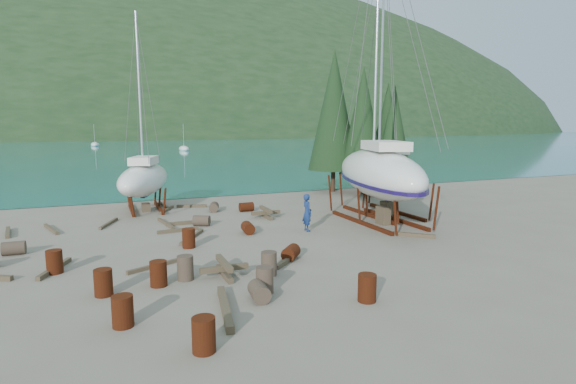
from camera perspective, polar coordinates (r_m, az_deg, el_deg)
name	(u,v)px	position (r m, az deg, el deg)	size (l,w,h in m)	color
ground	(265,247)	(20.56, -2.90, -6.98)	(600.00, 600.00, 0.00)	#6A5F54
bay_water	(110,133)	(333.78, -21.64, 6.96)	(700.00, 700.00, 0.00)	#1B728A
far_hill	(110,133)	(338.78, -21.66, 6.98)	(800.00, 360.00, 110.00)	black
far_house_center	(65,131)	(209.11, -26.49, 6.91)	(6.60, 5.60, 5.60)	beige
far_house_right	(186,131)	(211.88, -12.77, 7.60)	(6.60, 5.60, 5.60)	beige
cypress_near_right	(363,121)	(36.16, 9.49, 8.87)	(3.60, 3.60, 10.00)	black
cypress_mid_right	(394,133)	(35.34, 13.27, 7.36)	(3.06, 3.06, 8.50)	black
cypress_back_left	(334,110)	(37.15, 5.87, 10.27)	(4.14, 4.14, 11.50)	black
cypress_far_right	(387,128)	(38.65, 12.48, 7.89)	(3.24, 3.24, 9.00)	black
moored_boat_mid	(184,149)	(100.19, -13.08, 5.36)	(2.00, 5.00, 6.05)	white
moored_boat_far	(95,145)	(128.77, -23.32, 5.54)	(2.00, 5.00, 6.05)	white
large_sailboat_near	(379,172)	(25.71, 11.46, 2.46)	(6.25, 11.72, 17.72)	white
large_sailboat_far	(383,172)	(27.94, 12.01, 2.53)	(6.58, 10.69, 16.31)	white
small_sailboat_shore	(144,179)	(30.37, -17.81, 1.61)	(4.95, 8.18, 12.49)	white
worker	(307,213)	(23.37, 2.45, -2.63)	(0.71, 0.47, 1.96)	navy
drum_0	(123,311)	(13.48, -20.26, -14.02)	(0.58, 0.58, 0.88)	#531D0E
drum_1	(259,292)	(14.50, -3.67, -12.51)	(0.58, 0.58, 0.88)	#2D2823
drum_3	(204,335)	(11.62, -10.65, -17.39)	(0.58, 0.58, 0.88)	#531D0E
drum_4	(246,207)	(28.89, -5.30, -1.90)	(0.58, 0.58, 0.88)	#531D0E
drum_5	(269,263)	(16.73, -2.43, -9.06)	(0.58, 0.58, 0.88)	#2D2823
drum_6	(248,228)	(23.05, -5.11, -4.56)	(0.58, 0.58, 0.88)	#531D0E
drum_7	(367,288)	(14.56, 10.01, -11.90)	(0.58, 0.58, 0.88)	#531D0E
drum_8	(54,262)	(19.03, -27.53, -7.86)	(0.58, 0.58, 0.88)	#531D0E
drum_9	(202,221)	(25.11, -10.92, -3.60)	(0.58, 0.58, 0.88)	#2D2823
drum_10	(158,274)	(16.26, -16.12, -9.92)	(0.58, 0.58, 0.88)	#531D0E
drum_11	(214,207)	(29.12, -9.38, -1.89)	(0.58, 0.58, 0.88)	#2D2823
drum_12	(291,253)	(18.62, 0.36, -7.70)	(0.58, 0.58, 0.88)	#531D0E
drum_13	(103,282)	(15.97, -22.40, -10.58)	(0.58, 0.58, 0.88)	#531D0E
drum_14	(189,238)	(20.80, -12.50, -5.75)	(0.58, 0.58, 0.88)	#531D0E
drum_15	(14,248)	(22.54, -31.47, -6.10)	(0.58, 0.58, 0.88)	#2D2823
drum_16	(185,268)	(16.64, -12.91, -9.37)	(0.58, 0.58, 0.88)	#2D2823
drum_17	(265,280)	(15.05, -2.98, -11.10)	(0.58, 0.58, 0.88)	#2D2823
timber_0	(164,205)	(31.66, -15.43, -1.66)	(0.14, 2.92, 0.14)	brown
timber_1	(414,235)	(23.14, 15.70, -5.29)	(0.19, 2.02, 0.19)	brown
timber_2	(8,232)	(26.94, -32.02, -4.36)	(0.19, 2.22, 0.19)	brown
timber_3	(157,265)	(18.42, -16.30, -8.93)	(0.15, 2.51, 0.15)	brown
timber_4	(178,230)	(24.00, -13.78, -4.75)	(0.17, 2.14, 0.17)	brown
timber_6	(192,206)	(30.85, -12.12, -1.76)	(0.19, 1.99, 0.19)	brown
timber_7	(286,262)	(18.12, -0.29, -8.83)	(0.17, 1.70, 0.17)	brown
timber_8	(183,223)	(25.66, -13.16, -3.85)	(0.19, 1.89, 0.19)	brown
timber_9	(167,210)	(30.00, -15.12, -2.19)	(0.15, 2.31, 0.15)	brown
timber_10	(166,223)	(25.85, -15.27, -3.87)	(0.16, 2.68, 0.16)	brown
timber_11	(192,237)	(22.50, -12.10, -5.60)	(0.15, 2.83, 0.15)	brown
timber_12	(55,269)	(19.44, -27.51, -8.62)	(0.17, 2.40, 0.17)	brown
timber_15	(109,224)	(26.87, -21.81, -3.74)	(0.15, 2.59, 0.15)	brown
timber_16	(225,308)	(13.87, -7.99, -14.36)	(0.23, 3.11, 0.23)	brown
timber_17	(51,229)	(26.69, -27.88, -4.18)	(0.16, 2.54, 0.16)	brown
timber_pile_fore	(224,268)	(16.79, -8.09, -9.58)	(1.80, 1.80, 0.60)	brown
timber_pile_aft	(266,213)	(26.85, -2.83, -2.65)	(1.80, 1.80, 0.60)	brown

